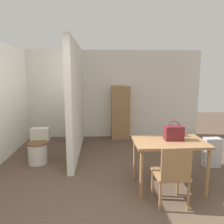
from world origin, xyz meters
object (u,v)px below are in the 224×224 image
toilet (38,149)px  handbag (174,133)px  dining_table (169,146)px  space_heater (212,152)px  wooden_cabinet (120,112)px  wooden_chair (172,173)px

toilet → handbag: 2.77m
dining_table → space_heater: size_ratio=1.90×
dining_table → toilet: size_ratio=1.63×
toilet → handbag: handbag is taller
toilet → space_heater: bearing=-6.8°
dining_table → wooden_cabinet: 2.88m
dining_table → space_heater: bearing=34.3°
dining_table → space_heater: dining_table is taller
dining_table → handbag: bearing=24.9°
handbag → wooden_cabinet: wooden_cabinet is taller
wooden_chair → handbag: (0.19, 0.54, 0.42)m
dining_table → wooden_chair: bearing=-102.5°
toilet → wooden_cabinet: (1.87, 1.66, 0.46)m
handbag → space_heater: bearing=34.9°
wooden_chair → handbag: handbag is taller
wooden_cabinet → dining_table: bearing=-79.9°
handbag → wooden_cabinet: (-0.58, 2.80, -0.15)m
space_heater → wooden_cabinet: bearing=127.9°
toilet → handbag: size_ratio=2.20×
handbag → wooden_cabinet: bearing=101.7°
handbag → toilet: bearing=155.0°
space_heater → wooden_chair: bearing=-134.1°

